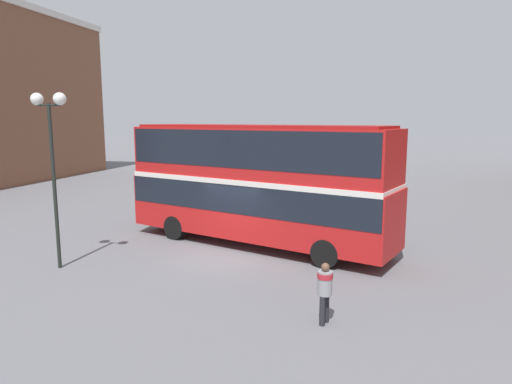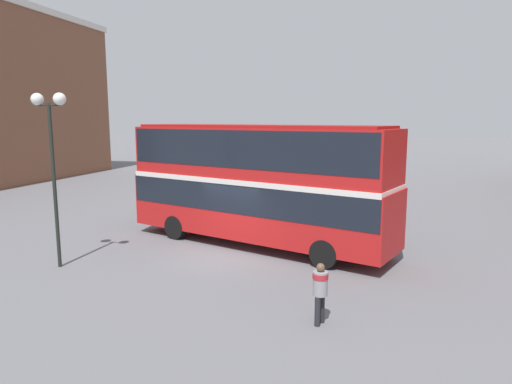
% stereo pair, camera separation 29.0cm
% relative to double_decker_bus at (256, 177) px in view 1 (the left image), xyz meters
% --- Properties ---
extents(ground_plane, '(240.00, 240.00, 0.00)m').
position_rel_double_decker_bus_xyz_m(ground_plane, '(-0.73, -1.82, -2.72)').
color(ground_plane, slate).
extents(double_decker_bus, '(11.24, 6.06, 4.75)m').
position_rel_double_decker_bus_xyz_m(double_decker_bus, '(0.00, 0.00, 0.00)').
color(double_decker_bus, red).
rests_on(double_decker_bus, ground_plane).
extents(pedestrian_foreground, '(0.49, 0.49, 1.55)m').
position_rel_double_decker_bus_xyz_m(pedestrian_foreground, '(3.31, -6.54, -1.77)').
color(pedestrian_foreground, '#232328').
rests_on(pedestrian_foreground, ground_plane).
extents(parked_car_kerb_near, '(4.59, 2.63, 1.48)m').
position_rel_double_decker_bus_xyz_m(parked_car_kerb_near, '(0.37, 11.23, -1.97)').
color(parked_car_kerb_near, silver).
rests_on(parked_car_kerb_near, ground_plane).
extents(street_lamp_twin_globe, '(1.24, 0.40, 5.81)m').
position_rel_double_decker_bus_xyz_m(street_lamp_twin_globe, '(-5.78, -4.35, 1.83)').
color(street_lamp_twin_globe, black).
rests_on(street_lamp_twin_globe, ground_plane).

